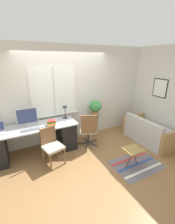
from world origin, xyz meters
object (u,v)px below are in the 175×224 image
monitor (27,117)px  keyboard (31,130)px  office_chair_swivel (89,129)px  folding_stool (133,151)px  book_stack (52,123)px  mouse (43,127)px  couch_loveseat (149,133)px  desk_lamp (65,109)px  plant_stand (95,118)px  potted_plant (95,107)px  desk_chair_wooden (52,145)px

monitor → keyboard: (0.02, -0.28, -0.22)m
office_chair_swivel → folding_stool: (0.46, -1.24, -0.09)m
book_stack → mouse: bearing=-170.9°
folding_stool → couch_loveseat: bearing=27.0°
mouse → folding_stool: (1.66, -1.33, -0.38)m
monitor → office_chair_swivel: monitor is taller
keyboard → desk_lamp: (0.97, 0.36, 0.25)m
folding_stool → office_chair_swivel: bearing=110.6°
desk_lamp → plant_stand: desk_lamp is taller
office_chair_swivel → potted_plant: (0.47, 0.45, 0.45)m
couch_loveseat → keyboard: bearing=77.6°
mouse → plant_stand: size_ratio=0.08×
keyboard → office_chair_swivel: office_chair_swivel is taller
desk_lamp → book_stack: (-0.46, -0.31, -0.20)m
desk_lamp → couch_loveseat: (2.20, -1.05, -0.76)m
book_stack → folding_stool: bearing=-43.9°
office_chair_swivel → mouse: bearing=19.4°
plant_stand → potted_plant: size_ratio=1.48×
couch_loveseat → potted_plant: bearing=49.3°
desk_chair_wooden → folding_stool: desk_chair_wooden is taller
couch_loveseat → plant_stand: (-1.23, 1.06, 0.31)m
couch_loveseat → folding_stool: 1.40m
keyboard → plant_stand: bearing=10.7°
office_chair_swivel → couch_loveseat: size_ratio=0.65×
book_stack → plant_stand: book_stack is taller
desk_chair_wooden → potted_plant: size_ratio=1.87×
folding_stool → potted_plant: bearing=89.8°
potted_plant → folding_stool: size_ratio=1.01×
desk_lamp → potted_plant: bearing=0.4°
monitor → desk_chair_wooden: monitor is taller
monitor → keyboard: bearing=-86.2°
keyboard → book_stack: bearing=5.3°
mouse → plant_stand: (1.66, 0.35, -0.21)m
desk_chair_wooden → plant_stand: size_ratio=1.27×
desk_lamp → desk_chair_wooden: desk_lamp is taller
mouse → potted_plant: size_ratio=0.12×
book_stack → folding_stool: 2.02m
keyboard → plant_stand: 1.98m
book_stack → couch_loveseat: (2.66, -0.74, -0.56)m
monitor → folding_stool: monitor is taller
desk_lamp → monitor: bearing=-175.6°
folding_stool → plant_stand: bearing=89.8°
monitor → book_stack: monitor is taller
couch_loveseat → potted_plant: 1.76m
office_chair_swivel → plant_stand: bearing=-112.0°
desk_chair_wooden → book_stack: bearing=58.4°
desk_lamp → office_chair_swivel: 0.86m
office_chair_swivel → book_stack: bearing=16.1°
couch_loveseat → plant_stand: bearing=49.3°
book_stack → office_chair_swivel: office_chair_swivel is taller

